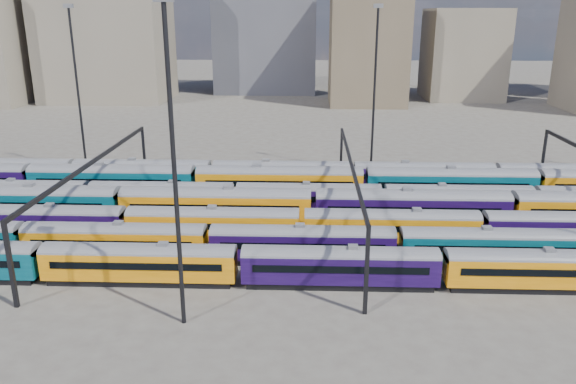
{
  "coord_description": "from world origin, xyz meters",
  "views": [
    {
      "loc": [
        5.09,
        -62.34,
        24.24
      ],
      "look_at": [
        2.58,
        4.22,
        3.0
      ],
      "focal_mm": 35.0,
      "sensor_mm": 36.0,
      "label": 1
    }
  ],
  "objects_px": {
    "rake_2": "(213,221)",
    "rake_0": "(340,262)",
    "rake_1": "(208,239)",
    "mast_2": "(174,158)"
  },
  "relations": [
    {
      "from": "rake_1",
      "to": "mast_2",
      "type": "distance_m",
      "value": 16.63
    },
    {
      "from": "rake_0",
      "to": "rake_2",
      "type": "xyz_separation_m",
      "value": [
        -13.37,
        10.0,
        0.1
      ]
    },
    {
      "from": "mast_2",
      "to": "rake_2",
      "type": "bearing_deg",
      "value": 90.97
    },
    {
      "from": "rake_0",
      "to": "mast_2",
      "type": "distance_m",
      "value": 18.82
    },
    {
      "from": "rake_0",
      "to": "mast_2",
      "type": "bearing_deg",
      "value": -151.85
    },
    {
      "from": "rake_2",
      "to": "rake_0",
      "type": "bearing_deg",
      "value": -36.79
    },
    {
      "from": "mast_2",
      "to": "rake_0",
      "type": "bearing_deg",
      "value": 28.15
    },
    {
      "from": "rake_2",
      "to": "mast_2",
      "type": "relative_size",
      "value": 3.77
    },
    {
      "from": "rake_1",
      "to": "mast_2",
      "type": "height_order",
      "value": "mast_2"
    },
    {
      "from": "rake_0",
      "to": "rake_1",
      "type": "height_order",
      "value": "rake_1"
    }
  ]
}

